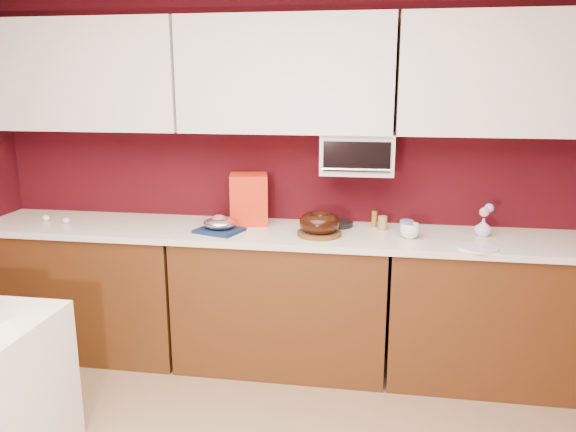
# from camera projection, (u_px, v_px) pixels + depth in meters

# --- Properties ---
(wall_back) EXTENTS (4.00, 0.02, 2.50)m
(wall_back) POSITION_uv_depth(u_px,v_px,m) (290.00, 168.00, 3.74)
(wall_back) COLOR #3B080D
(wall_back) RESTS_ON floor
(base_cabinet_left) EXTENTS (1.31, 0.58, 0.86)m
(base_cabinet_left) POSITION_uv_depth(u_px,v_px,m) (91.00, 289.00, 3.84)
(base_cabinet_left) COLOR #4C280F
(base_cabinet_left) RESTS_ON floor
(base_cabinet_center) EXTENTS (1.31, 0.58, 0.86)m
(base_cabinet_center) POSITION_uv_depth(u_px,v_px,m) (283.00, 301.00, 3.63)
(base_cabinet_center) COLOR #4C280F
(base_cabinet_center) RESTS_ON floor
(base_cabinet_right) EXTENTS (1.31, 0.58, 0.86)m
(base_cabinet_right) POSITION_uv_depth(u_px,v_px,m) (498.00, 314.00, 3.42)
(base_cabinet_right) COLOR #4C280F
(base_cabinet_right) RESTS_ON floor
(countertop) EXTENTS (4.00, 0.62, 0.04)m
(countertop) POSITION_uv_depth(u_px,v_px,m) (282.00, 234.00, 3.53)
(countertop) COLOR silver
(countertop) RESTS_ON base_cabinet_center
(upper_cabinet_left) EXTENTS (1.31, 0.33, 0.70)m
(upper_cabinet_left) POSITION_uv_depth(u_px,v_px,m) (84.00, 76.00, 3.65)
(upper_cabinet_left) COLOR white
(upper_cabinet_left) RESTS_ON wall_back
(upper_cabinet_center) EXTENTS (1.31, 0.33, 0.70)m
(upper_cabinet_center) POSITION_uv_depth(u_px,v_px,m) (286.00, 75.00, 3.44)
(upper_cabinet_center) COLOR white
(upper_cabinet_center) RESTS_ON wall_back
(upper_cabinet_right) EXTENTS (1.31, 0.33, 0.70)m
(upper_cabinet_right) POSITION_uv_depth(u_px,v_px,m) (514.00, 75.00, 3.23)
(upper_cabinet_right) COLOR white
(upper_cabinet_right) RESTS_ON wall_back
(toaster_oven) EXTENTS (0.45, 0.30, 0.25)m
(toaster_oven) POSITION_uv_depth(u_px,v_px,m) (358.00, 153.00, 3.50)
(toaster_oven) COLOR white
(toaster_oven) RESTS_ON upper_cabinet_center
(toaster_oven_door) EXTENTS (0.40, 0.02, 0.18)m
(toaster_oven_door) POSITION_uv_depth(u_px,v_px,m) (357.00, 157.00, 3.35)
(toaster_oven_door) COLOR black
(toaster_oven_door) RESTS_ON toaster_oven
(toaster_oven_handle) EXTENTS (0.42, 0.02, 0.02)m
(toaster_oven_handle) POSITION_uv_depth(u_px,v_px,m) (356.00, 169.00, 3.35)
(toaster_oven_handle) COLOR silver
(toaster_oven_handle) RESTS_ON toaster_oven
(cake_base) EXTENTS (0.34, 0.34, 0.02)m
(cake_base) POSITION_uv_depth(u_px,v_px,m) (319.00, 233.00, 3.41)
(cake_base) COLOR brown
(cake_base) RESTS_ON countertop
(bundt_cake) EXTENTS (0.30, 0.30, 0.10)m
(bundt_cake) POSITION_uv_depth(u_px,v_px,m) (319.00, 223.00, 3.39)
(bundt_cake) COLOR black
(bundt_cake) RESTS_ON cake_base
(navy_towel) EXTENTS (0.32, 0.29, 0.02)m
(navy_towel) POSITION_uv_depth(u_px,v_px,m) (219.00, 230.00, 3.49)
(navy_towel) COLOR #122243
(navy_towel) RESTS_ON countertop
(foil_ham_nest) EXTENTS (0.20, 0.17, 0.07)m
(foil_ham_nest) POSITION_uv_depth(u_px,v_px,m) (219.00, 223.00, 3.48)
(foil_ham_nest) COLOR white
(foil_ham_nest) RESTS_ON navy_towel
(roasted_ham) EXTENTS (0.12, 0.11, 0.06)m
(roasted_ham) POSITION_uv_depth(u_px,v_px,m) (219.00, 219.00, 3.47)
(roasted_ham) COLOR #A65F4C
(roasted_ham) RESTS_ON foil_ham_nest
(pandoro_box) EXTENTS (0.28, 0.26, 0.33)m
(pandoro_box) POSITION_uv_depth(u_px,v_px,m) (249.00, 199.00, 3.67)
(pandoro_box) COLOR #B60C0C
(pandoro_box) RESTS_ON countertop
(dark_pan) EXTENTS (0.21, 0.21, 0.03)m
(dark_pan) POSITION_uv_depth(u_px,v_px,m) (339.00, 224.00, 3.63)
(dark_pan) COLOR black
(dark_pan) RESTS_ON countertop
(coffee_mug) EXTENTS (0.14, 0.14, 0.11)m
(coffee_mug) POSITION_uv_depth(u_px,v_px,m) (410.00, 229.00, 3.33)
(coffee_mug) COLOR white
(coffee_mug) RESTS_ON countertop
(blue_jar) EXTENTS (0.10, 0.10, 0.10)m
(blue_jar) POSITION_uv_depth(u_px,v_px,m) (406.00, 228.00, 3.40)
(blue_jar) COLOR navy
(blue_jar) RESTS_ON countertop
(flower_vase) EXTENTS (0.08, 0.08, 0.12)m
(flower_vase) POSITION_uv_depth(u_px,v_px,m) (483.00, 226.00, 3.39)
(flower_vase) COLOR silver
(flower_vase) RESTS_ON countertop
(flower_pink) EXTENTS (0.06, 0.06, 0.06)m
(flower_pink) POSITION_uv_depth(u_px,v_px,m) (484.00, 212.00, 3.37)
(flower_pink) COLOR pink
(flower_pink) RESTS_ON flower_vase
(flower_blue) EXTENTS (0.06, 0.06, 0.06)m
(flower_blue) POSITION_uv_depth(u_px,v_px,m) (489.00, 208.00, 3.38)
(flower_blue) COLOR #849AD4
(flower_blue) RESTS_ON flower_vase
(china_plate) EXTENTS (0.24, 0.24, 0.01)m
(china_plate) POSITION_uv_depth(u_px,v_px,m) (478.00, 248.00, 3.14)
(china_plate) COLOR white
(china_plate) RESTS_ON countertop
(amber_bottle) EXTENTS (0.05, 0.05, 0.10)m
(amber_bottle) POSITION_uv_depth(u_px,v_px,m) (374.00, 219.00, 3.60)
(amber_bottle) COLOR olive
(amber_bottle) RESTS_ON countertop
(paper_cup) EXTENTS (0.08, 0.08, 0.09)m
(paper_cup) POSITION_uv_depth(u_px,v_px,m) (382.00, 223.00, 3.54)
(paper_cup) COLOR olive
(paper_cup) RESTS_ON countertop
(egg_left) EXTENTS (0.06, 0.05, 0.04)m
(egg_left) POSITION_uv_depth(u_px,v_px,m) (46.00, 218.00, 3.76)
(egg_left) COLOR white
(egg_left) RESTS_ON countertop
(egg_right) EXTENTS (0.05, 0.04, 0.04)m
(egg_right) POSITION_uv_depth(u_px,v_px,m) (66.00, 221.00, 3.69)
(egg_right) COLOR silver
(egg_right) RESTS_ON countertop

